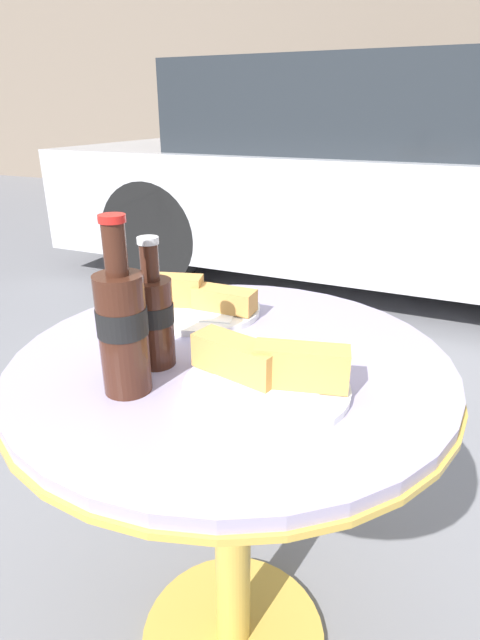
{
  "coord_description": "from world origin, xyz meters",
  "views": [
    {
      "loc": [
        0.31,
        -0.67,
        1.09
      ],
      "look_at": [
        0.0,
        0.04,
        0.76
      ],
      "focal_mm": 28.0,
      "sensor_mm": 36.0,
      "label": 1
    }
  ],
  "objects": [
    {
      "name": "parked_car",
      "position": [
        -0.25,
        2.79,
        0.64
      ],
      "size": [
        4.12,
        1.76,
        1.35
      ],
      "color": "#B7B7BC",
      "rests_on": "ground_plane"
    },
    {
      "name": "cola_bottle_right",
      "position": [
        -0.1,
        -0.07,
        0.79
      ],
      "size": [
        0.06,
        0.06,
        0.21
      ],
      "color": "#3D1E14",
      "rests_on": "bistro_table"
    },
    {
      "name": "cola_bottle_left",
      "position": [
        -0.09,
        -0.16,
        0.81
      ],
      "size": [
        0.07,
        0.07,
        0.26
      ],
      "color": "#3D1E14",
      "rests_on": "bistro_table"
    },
    {
      "name": "lunch_plate_near",
      "position": [
        0.09,
        -0.08,
        0.73
      ],
      "size": [
        0.25,
        0.24,
        0.07
      ],
      "color": "white",
      "rests_on": "bistro_table"
    },
    {
      "name": "bistro_table",
      "position": [
        0.0,
        0.0,
        0.54
      ],
      "size": [
        0.74,
        0.74,
        0.71
      ],
      "color": "gold",
      "rests_on": "ground_plane"
    },
    {
      "name": "ground_plane",
      "position": [
        0.0,
        0.0,
        0.0
      ],
      "size": [
        30.0,
        30.0,
        0.0
      ],
      "primitive_type": "plane",
      "color": "slate"
    },
    {
      "name": "lunch_plate_far",
      "position": [
        -0.14,
        0.15,
        0.73
      ],
      "size": [
        0.24,
        0.24,
        0.07
      ],
      "color": "white",
      "rests_on": "bistro_table"
    }
  ]
}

